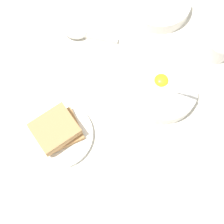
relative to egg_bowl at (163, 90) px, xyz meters
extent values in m
plane|color=beige|center=(-0.04, 0.15, -0.02)|extent=(3.00, 3.00, 0.00)
cylinder|color=white|center=(0.00, 0.00, 0.00)|extent=(0.18, 0.18, 0.04)
cylinder|color=white|center=(0.00, 0.00, 0.01)|extent=(0.15, 0.15, 0.02)
ellipsoid|color=yellow|center=(0.00, 0.02, 0.02)|extent=(0.04, 0.04, 0.02)
cylinder|color=black|center=(0.02, 0.00, 0.02)|extent=(0.05, 0.05, 0.00)
ellipsoid|color=silver|center=(0.02, -0.01, 0.02)|extent=(0.03, 0.02, 0.01)
cube|color=silver|center=(0.05, -0.03, 0.04)|extent=(0.05, 0.03, 0.03)
cylinder|color=white|center=(-0.28, -0.09, -0.01)|extent=(0.17, 0.17, 0.02)
cylinder|color=white|center=(-0.28, -0.09, -0.01)|extent=(0.12, 0.12, 0.00)
cube|color=tan|center=(-0.28, -0.08, 0.00)|extent=(0.12, 0.12, 0.02)
cube|color=tan|center=(-0.29, -0.08, 0.02)|extent=(0.13, 0.13, 0.02)
cube|color=tan|center=(-0.28, -0.08, 0.04)|extent=(0.13, 0.13, 0.02)
ellipsoid|color=white|center=(-0.21, 0.21, -0.01)|extent=(0.08, 0.07, 0.03)
cube|color=white|center=(-0.14, 0.19, -0.02)|extent=(0.10, 0.05, 0.01)
cylinder|color=white|center=(0.04, 0.27, 0.00)|extent=(0.19, 0.19, 0.04)
cylinder|color=white|center=(0.04, 0.27, 0.01)|extent=(0.15, 0.15, 0.01)
cylinder|color=silver|center=(0.17, 0.10, 0.01)|extent=(0.06, 0.06, 0.06)
cylinder|color=#472B16|center=(0.17, 0.10, 0.03)|extent=(0.05, 0.05, 0.01)
camera|label=1|loc=(-0.17, -0.31, 0.75)|focal=50.00mm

